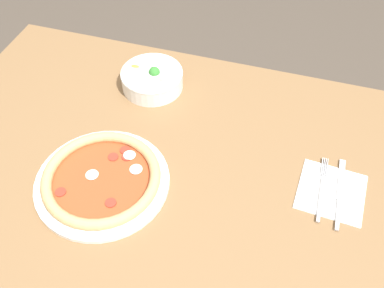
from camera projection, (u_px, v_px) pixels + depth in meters
ground_plane at (181, 283)px, 1.64m from camera, size 8.00×8.00×0.00m
dining_table at (176, 185)px, 1.15m from camera, size 1.34×0.86×0.75m
pizza at (102, 179)px, 1.02m from camera, size 0.32×0.32×0.04m
bowl at (152, 78)px, 1.23m from camera, size 0.18×0.18×0.07m
napkin at (331, 192)px, 1.01m from camera, size 0.16×0.16×0.00m
fork at (322, 189)px, 1.01m from camera, size 0.01×0.19×0.00m
knife at (340, 196)px, 1.00m from camera, size 0.01×0.21×0.01m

